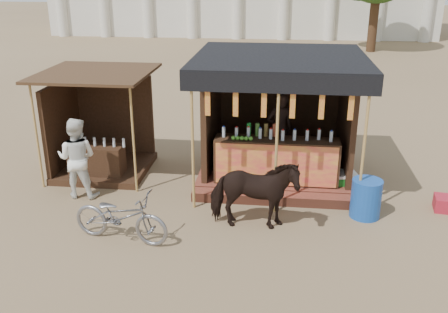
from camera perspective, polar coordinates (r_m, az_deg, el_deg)
ground at (r=8.66m, az=-1.24°, el=-10.61°), size 120.00×120.00×0.00m
main_stall at (r=11.23m, az=6.13°, el=2.62°), size 3.60×3.61×2.78m
secondary_stall at (r=11.93m, az=-14.37°, el=2.29°), size 2.40×2.40×2.38m
cow at (r=9.03m, az=3.41°, el=-4.34°), size 1.63×0.76×1.37m
motorbike at (r=8.90m, az=-11.73°, el=-6.73°), size 1.85×0.93×0.93m
bystander at (r=10.67m, az=-16.46°, el=-0.17°), size 0.83×0.65×1.69m
blue_barrel at (r=9.93m, az=15.92°, el=-4.64°), size 0.67×0.67×0.76m
red_crate at (r=10.82m, az=24.02°, el=-4.95°), size 0.49×0.49×0.28m
cooler at (r=10.89m, az=13.16°, el=-2.91°), size 0.72×0.58×0.46m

